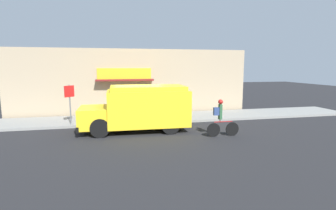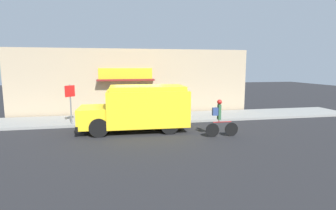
% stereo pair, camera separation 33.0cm
% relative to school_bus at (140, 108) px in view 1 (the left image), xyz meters
% --- Properties ---
extents(ground_plane, '(70.00, 70.00, 0.00)m').
position_rel_school_bus_xyz_m(ground_plane, '(0.04, 1.28, -1.17)').
color(ground_plane, '#232326').
extents(sidewalk, '(28.00, 2.95, 0.13)m').
position_rel_school_bus_xyz_m(sidewalk, '(0.04, 2.75, -1.10)').
color(sidewalk, gray).
rests_on(sidewalk, ground_plane).
extents(storefront, '(15.85, 0.84, 4.35)m').
position_rel_school_bus_xyz_m(storefront, '(0.03, 4.50, 1.01)').
color(storefront, tan).
rests_on(storefront, ground_plane).
extents(school_bus, '(5.37, 2.74, 2.26)m').
position_rel_school_bus_xyz_m(school_bus, '(0.00, 0.00, 0.00)').
color(school_bus, yellow).
rests_on(school_bus, ground_plane).
extents(cyclist, '(1.57, 0.22, 1.73)m').
position_rel_school_bus_xyz_m(cyclist, '(3.48, -1.91, -0.32)').
color(cyclist, black).
rests_on(cyclist, ground_plane).
extents(stop_sign_post, '(0.45, 0.45, 2.13)m').
position_rel_school_bus_xyz_m(stop_sign_post, '(-3.55, 1.63, 0.39)').
color(stop_sign_post, slate).
rests_on(stop_sign_post, sidewalk).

